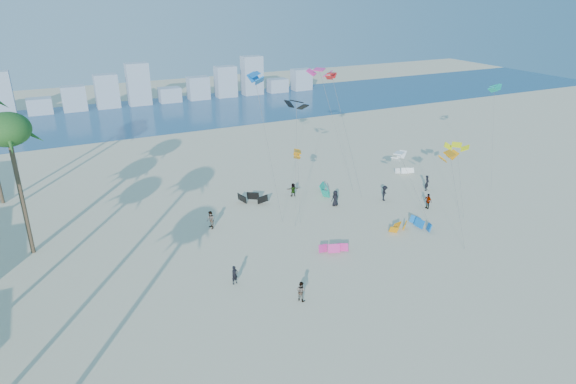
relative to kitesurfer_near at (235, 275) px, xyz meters
name	(u,v)px	position (x,y,z in m)	size (l,w,h in m)	color
ground	(351,339)	(4.68, -10.07, -0.80)	(220.00, 220.00, 0.00)	beige
ocean	(143,116)	(4.68, 61.93, -0.79)	(220.00, 220.00, 0.00)	navy
kitesurfer_near	(235,275)	(0.00, 0.00, 0.00)	(0.58, 0.38, 1.60)	black
kitesurfer_mid	(301,291)	(3.75, -4.40, 0.01)	(0.78, 0.61, 1.61)	gray
kitesurfers_far	(337,198)	(15.64, 9.99, 0.08)	(26.92, 10.34, 1.87)	black
grounded_kites	(337,205)	(15.16, 9.07, -0.32)	(24.22, 16.65, 1.09)	#DC318F
flying_kites	(362,106)	(17.71, 9.27, 10.25)	(31.92, 22.37, 15.44)	orange
distant_skyline	(126,91)	(3.49, 71.93, 2.29)	(85.00, 3.00, 8.40)	#9EADBF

